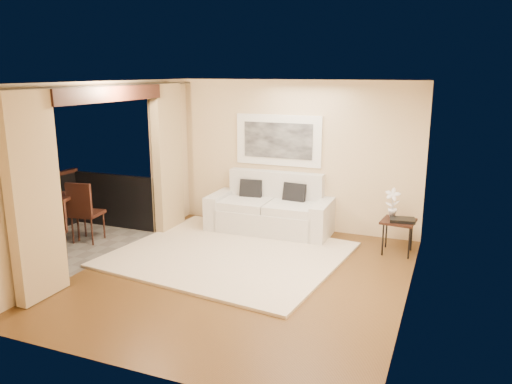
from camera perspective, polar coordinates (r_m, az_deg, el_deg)
The scene contains 18 objects.
floor at distance 7.20m, azimuth -1.67°, elevation -9.62°, with size 5.00×5.00×0.00m, color brown.
room_shell at distance 7.73m, azimuth -16.70°, elevation 10.70°, with size 5.00×6.40×5.00m.
balcony at distance 8.91m, azimuth -21.62°, elevation -4.75°, with size 1.81×2.60×1.17m.
curtains at distance 7.85m, azimuth -16.00°, elevation 2.06°, with size 0.16×4.80×2.64m.
artwork at distance 9.11m, azimuth 2.56°, elevation 5.93°, with size 1.62×0.07×0.92m.
rug at distance 7.96m, azimuth -3.10°, elevation -7.12°, with size 3.37×2.94×0.04m, color beige.
sofa at distance 9.03m, azimuth 1.70°, elevation -2.23°, with size 2.21×0.98×1.06m.
side_table at distance 8.23m, azimuth 15.95°, elevation -3.52°, with size 0.55×0.55×0.54m.
tray at distance 8.16m, azimuth 16.38°, elevation -3.08°, with size 0.38×0.28×0.05m, color black.
orchid at distance 8.32m, azimuth 15.32°, elevation -1.18°, with size 0.25×0.17×0.47m, color white.
bistro_table at distance 8.92m, azimuth -22.51°, elevation -0.94°, with size 0.88×0.88×0.84m.
balcony_chair_far at distance 8.83m, azimuth -19.17°, elevation -1.71°, with size 0.51×0.52×1.06m.
balcony_chair_near at distance 8.28m, azimuth -22.34°, elevation -3.54°, with size 0.47×0.47×0.94m.
ice_bucket at distance 9.01m, azimuth -22.97°, elevation 0.35°, with size 0.18×0.18×0.20m, color white.
candle at distance 8.99m, azimuth -21.69°, elevation 0.01°, with size 0.06×0.06×0.07m, color red.
vase at distance 8.76m, azimuth -23.61°, elevation -0.14°, with size 0.04×0.04×0.18m, color silver.
glass_a at distance 8.74m, azimuth -21.96°, elevation -0.22°, with size 0.06×0.06×0.12m, color white.
glass_b at distance 8.79m, azimuth -21.77°, elevation -0.13°, with size 0.06×0.06×0.12m, color silver.
Camera 1 is at (2.67, -6.05, 2.84)m, focal length 35.00 mm.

